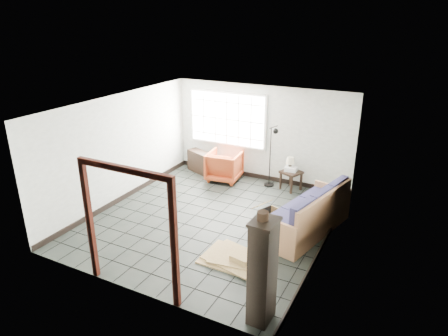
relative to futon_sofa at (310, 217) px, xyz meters
The scene contains 15 objects.
ground 2.14m from the futon_sofa, 167.60° to the right, with size 5.50×5.50×0.00m, color black.
room_shell 2.48m from the futon_sofa, 168.36° to the right, with size 5.02×5.52×2.61m.
window_panel 3.99m from the futon_sofa, 143.71° to the left, with size 2.32×0.08×1.52m.
doorway_trim 3.90m from the futon_sofa, 123.17° to the right, with size 1.80×0.08×2.20m.
futon_sofa is the anchor object (origin of this frame).
armchair 3.39m from the futon_sofa, 148.78° to the left, with size 0.86×0.81×0.89m, color maroon.
side_table 2.21m from the futon_sofa, 118.23° to the left, with size 0.62×0.62×0.51m.
table_lamp 2.34m from the futon_sofa, 118.87° to the left, with size 0.27×0.27×0.35m.
projector 2.24m from the futon_sofa, 118.59° to the left, with size 0.32×0.25×0.11m.
floor_lamp 2.48m from the futon_sofa, 130.04° to the left, with size 0.45×0.46×1.72m.
console_shelf 4.27m from the futon_sofa, 152.84° to the left, with size 0.86×0.59×0.62m.
tall_shelf 2.90m from the futon_sofa, 88.21° to the right, with size 0.36×0.47×1.68m.
pot 3.16m from the futon_sofa, 88.86° to the right, with size 0.21×0.21×0.12m.
open_box 0.77m from the futon_sofa, 167.99° to the right, with size 0.99×0.72×0.51m.
cardboard_pile 1.89m from the futon_sofa, 118.71° to the right, with size 1.27×1.02×0.18m.
Camera 1 is at (3.86, -6.92, 4.29)m, focal length 32.00 mm.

